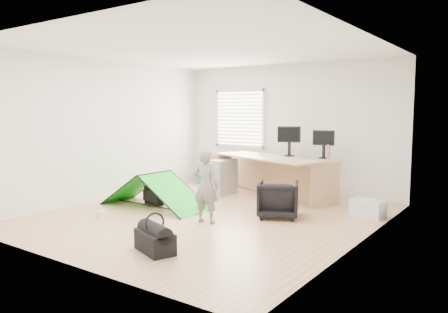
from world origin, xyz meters
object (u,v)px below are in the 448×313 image
Objects in this scene: filing_cabinet at (220,177)px; person at (206,186)px; kite at (154,190)px; desk at (267,178)px; laptop_bag at (154,195)px; thermos at (328,151)px; monitor_right at (324,148)px; storage_crate at (368,208)px; duffel_bag at (155,242)px; office_chair at (278,199)px; monitor_left at (289,145)px.

filing_cabinet is 0.63× the size of person.
person is 0.57× the size of kite.
desk reaches higher than laptop_bag.
laptop_bag is (-1.46, -1.64, -0.25)m from desk.
thermos reaches higher than laptop_bag.
monitor_right is (1.02, 0.35, 0.61)m from desk.
storage_crate is at bearing -146.29° from person.
laptop_bag is at bearing 155.30° from duffel_bag.
office_chair is (-0.22, -1.53, -0.68)m from thermos.
monitor_left is 0.39× the size of person.
duffel_bag is at bearing 56.22° from office_chair.
desk reaches higher than office_chair.
office_chair reaches higher than duffel_bag.
laptop_bag is (-0.19, 0.17, -0.15)m from kite.
monitor_right is 1.47× the size of thermos.
desk is 1.29m from thermos.
thermos is 4.10m from duffel_bag.
office_chair is 0.57× the size of person.
monitor_right reaches higher than duffel_bag.
kite is 3.98× the size of storage_crate.
monitor_left reaches higher than monitor_right.
duffel_bag is (0.35, -1.48, -0.44)m from person.
filing_cabinet is 2.30m from thermos.
laptop_bag is at bearing -154.13° from monitor_left.
desk is 1.07m from filing_cabinet.
monitor_left is 2.10m from storage_crate.
person is at bearing -136.97° from storage_crate.
kite is at bearing -96.37° from filing_cabinet.
filing_cabinet is 2.23m from monitor_right.
filing_cabinet is at bearing 175.77° from storage_crate.
thermos is 0.42× the size of office_chair.
storage_crate is at bearing -168.93° from office_chair.
laptop_bag is at bearing -112.06° from desk.
storage_crate is (1.19, 0.86, -0.15)m from office_chair.
laptop_bag is at bearing -26.57° from person.
thermos reaches higher than office_chair.
monitor_left is 0.81m from thermos.
desk is 0.78m from monitor_left.
storage_crate is at bearing 10.73° from desk.
monitor_right is 2.67m from person.
laptop_bag reaches higher than storage_crate.
monitor_left is at bearing 18.03° from filing_cabinet.
kite is 2.54m from duffel_bag.
desk is 4.14× the size of duffel_bag.
monitor_right is at bearing 50.07° from laptop_bag.
filing_cabinet is 2.38m from person.
filing_cabinet reaches higher than storage_crate.
monitor_right is 3.29m from laptop_bag.
office_chair is at bearing -28.68° from filing_cabinet.
storage_crate reaches higher than duffel_bag.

